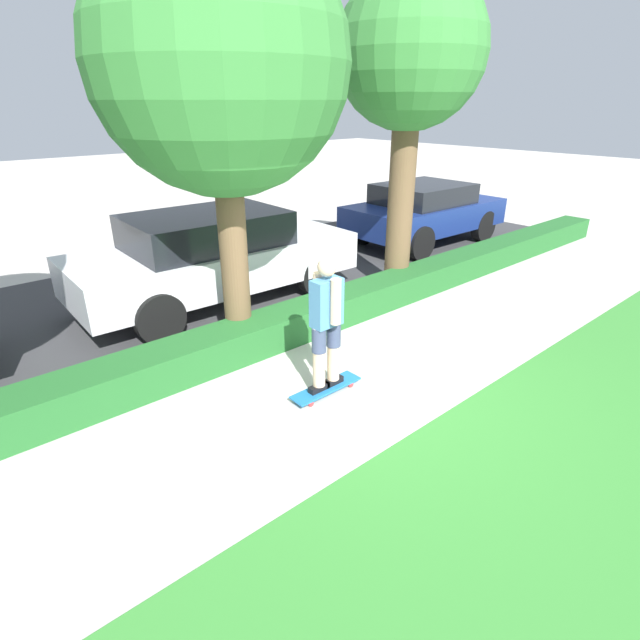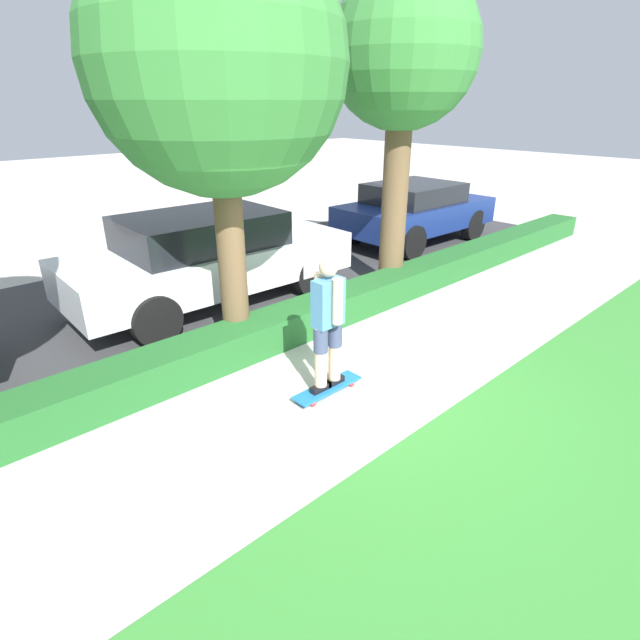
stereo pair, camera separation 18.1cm
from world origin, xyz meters
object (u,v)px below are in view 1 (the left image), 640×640
Objects in this scene: skateboard at (326,388)px; parked_car_rear at (424,211)px; tree_far at (410,58)px; parked_car_middle at (214,255)px; skater_person at (326,322)px; tree_mid at (220,65)px.

parked_car_rear reaches higher than skateboard.
parked_car_rear is at bearing 30.37° from tree_far.
parked_car_middle is at bearing -177.33° from parked_car_rear.
skateboard is 7.15m from parked_car_rear.
skateboard is at bearing -153.43° from skater_person.
parked_car_rear is at bearing 15.95° from tree_mid.
skater_person is at bearing 26.57° from skateboard.
parked_car_middle is at bearing 80.73° from skater_person.
skateboard is at bearing -151.28° from tree_far.
skater_person reaches higher than parked_car_rear.
parked_car_rear is at bearing 29.50° from skateboard.
skater_person is 0.40× the size of parked_car_rear.
parked_car_middle reaches higher than parked_car_rear.
parked_car_middle is (0.63, 1.68, -2.68)m from tree_mid.
tree_mid is 3.22m from parked_car_middle.
tree_mid is 1.28× the size of parked_car_rear.
tree_far reaches higher than parked_car_rear.
tree_far is at bearing -28.47° from parked_car_middle.
parked_car_middle is (-2.73, 1.59, -2.90)m from tree_far.
tree_mid reaches higher than parked_car_middle.
tree_mid is 1.00× the size of tree_far.
parked_car_middle reaches higher than skateboard.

